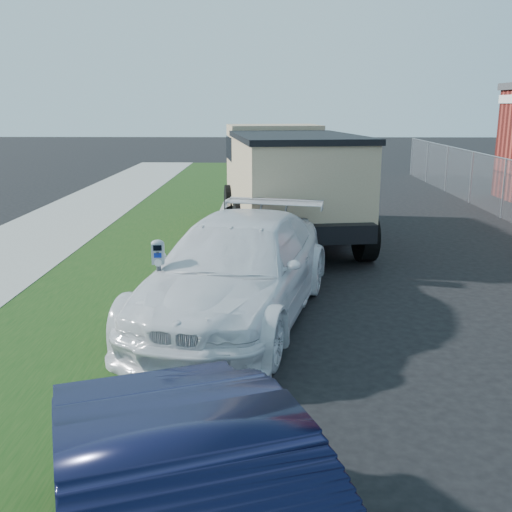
{
  "coord_description": "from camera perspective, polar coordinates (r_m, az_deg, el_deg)",
  "views": [
    {
      "loc": [
        -1.22,
        -8.35,
        3.34
      ],
      "look_at": [
        -1.4,
        1.0,
        1.0
      ],
      "focal_mm": 42.0,
      "sensor_mm": 36.0,
      "label": 1
    }
  ],
  "objects": [
    {
      "name": "ground",
      "position": [
        9.07,
        8.83,
        -7.72
      ],
      "size": [
        120.0,
        120.0,
        0.0
      ],
      "primitive_type": "plane",
      "color": "black",
      "rests_on": "ground"
    },
    {
      "name": "streetside",
      "position": [
        11.69,
        -20.81,
        -3.15
      ],
      "size": [
        6.12,
        50.0,
        0.15
      ],
      "color": "gray",
      "rests_on": "ground"
    },
    {
      "name": "parking_meter",
      "position": [
        8.73,
        -9.27,
        -0.88
      ],
      "size": [
        0.2,
        0.15,
        1.37
      ],
      "rotation": [
        0.0,
        0.0,
        0.1
      ],
      "color": "#3F4247",
      "rests_on": "ground"
    },
    {
      "name": "dump_truck",
      "position": [
        15.77,
        2.89,
        7.66
      ],
      "size": [
        3.75,
        7.52,
        2.82
      ],
      "rotation": [
        0.0,
        0.0,
        0.14
      ],
      "color": "black",
      "rests_on": "ground"
    },
    {
      "name": "white_wagon",
      "position": [
        9.56,
        -1.88,
        -1.28
      ],
      "size": [
        3.53,
        5.98,
        1.63
      ],
      "primitive_type": "imported",
      "rotation": [
        0.0,
        0.0,
        -0.24
      ],
      "color": "white",
      "rests_on": "ground"
    }
  ]
}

